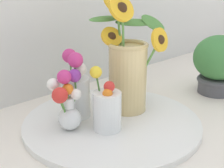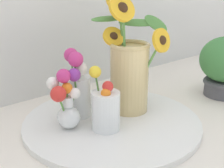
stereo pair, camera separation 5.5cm
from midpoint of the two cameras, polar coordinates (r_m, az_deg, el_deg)
The scene contains 6 objects.
ground_plane at distance 0.95m, azimuth 4.77°, elevation -7.45°, with size 6.00×6.00×0.00m, color silver.
serving_tray at distance 0.95m, azimuth 1.67°, elevation -7.00°, with size 0.53×0.53×0.02m.
mason_jar_sunflowers at distance 0.97m, azimuth 4.78°, elevation 2.94°, with size 0.21×0.22×0.36m.
vase_small_center at distance 0.86m, azimuth 0.58°, elevation -4.35°, with size 0.08×0.09×0.18m.
vase_bulb_right at distance 0.87m, azimuth -6.67°, elevation -3.55°, with size 0.09×0.09×0.17m.
vase_small_back at distance 0.94m, azimuth -4.80°, elevation -0.75°, with size 0.10×0.12×0.21m.
Camera 2 is at (-0.58, -0.62, 0.44)m, focal length 50.00 mm.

